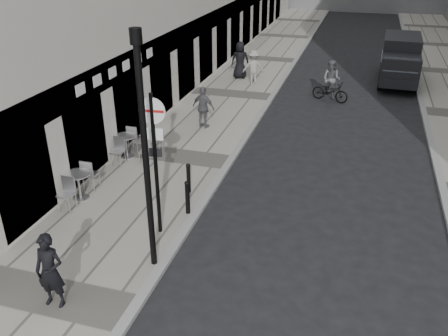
# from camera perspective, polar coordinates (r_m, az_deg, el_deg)

# --- Properties ---
(sidewalk) EXTENTS (4.00, 60.00, 0.12)m
(sidewalk) POSITION_cam_1_polar(r_m,az_deg,el_deg) (23.97, 0.97, 8.83)
(sidewalk) COLOR #9F9B90
(sidewalk) RESTS_ON ground
(walking_man) EXTENTS (0.67, 0.47, 1.75)m
(walking_man) POSITION_cam_1_polar(r_m,az_deg,el_deg) (10.75, -20.20, -11.56)
(walking_man) COLOR black
(walking_man) RESTS_ON sidewalk
(sign_post) EXTENTS (0.66, 0.14, 3.86)m
(sign_post) POSITION_cam_1_polar(r_m,az_deg,el_deg) (11.80, -8.36, 2.48)
(sign_post) COLOR black
(sign_post) RESTS_ON sidewalk
(lamppost) EXTENTS (0.25, 0.25, 5.58)m
(lamppost) POSITION_cam_1_polar(r_m,az_deg,el_deg) (10.30, -9.51, 2.60)
(lamppost) COLOR black
(lamppost) RESTS_ON sidewalk
(bollard_near) EXTENTS (0.12, 0.12, 0.91)m
(bollard_near) POSITION_cam_1_polar(r_m,az_deg,el_deg) (14.53, -4.29, -1.33)
(bollard_near) COLOR black
(bollard_near) RESTS_ON sidewalk
(bollard_far) EXTENTS (0.13, 0.13, 0.96)m
(bollard_far) POSITION_cam_1_polar(r_m,az_deg,el_deg) (13.44, -4.41, -3.66)
(bollard_far) COLOR black
(bollard_far) RESTS_ON sidewalk
(panel_van) EXTENTS (2.03, 5.12, 2.38)m
(panel_van) POSITION_cam_1_polar(r_m,az_deg,el_deg) (27.60, 20.46, 12.33)
(panel_van) COLOR black
(panel_van) RESTS_ON ground
(cyclist) EXTENTS (1.93, 1.20, 1.97)m
(cyclist) POSITION_cam_1_polar(r_m,az_deg,el_deg) (23.55, 12.71, 9.66)
(cyclist) COLOR black
(cyclist) RESTS_ON ground
(pedestrian_a) EXTENTS (1.08, 0.65, 1.72)m
(pedestrian_a) POSITION_cam_1_polar(r_m,az_deg,el_deg) (19.33, -2.48, 7.28)
(pedestrian_a) COLOR #5A5A5F
(pedestrian_a) RESTS_ON sidewalk
(pedestrian_b) EXTENTS (1.25, 0.89, 1.74)m
(pedestrian_b) POSITION_cam_1_polar(r_m,az_deg,el_deg) (25.51, 3.58, 12.05)
(pedestrian_b) COLOR #9B948F
(pedestrian_b) RESTS_ON sidewalk
(pedestrian_c) EXTENTS (1.08, 0.83, 1.98)m
(pedestrian_c) POSITION_cam_1_polar(r_m,az_deg,el_deg) (26.40, 1.95, 12.84)
(pedestrian_c) COLOR black
(pedestrian_c) RESTS_ON sidewalk
(cafe_table_near) EXTENTS (0.78, 1.75, 1.00)m
(cafe_table_near) POSITION_cam_1_polar(r_m,az_deg,el_deg) (14.76, -17.07, -1.81)
(cafe_table_near) COLOR silver
(cafe_table_near) RESTS_ON sidewalk
(cafe_table_mid) EXTENTS (0.76, 1.71, 0.98)m
(cafe_table_mid) POSITION_cam_1_polar(r_m,az_deg,el_deg) (17.13, -11.67, 2.82)
(cafe_table_mid) COLOR silver
(cafe_table_mid) RESTS_ON sidewalk
(cafe_table_far) EXTENTS (0.63, 1.43, 0.81)m
(cafe_table_far) POSITION_cam_1_polar(r_m,az_deg,el_deg) (17.09, -8.77, 2.71)
(cafe_table_far) COLOR silver
(cafe_table_far) RESTS_ON sidewalk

